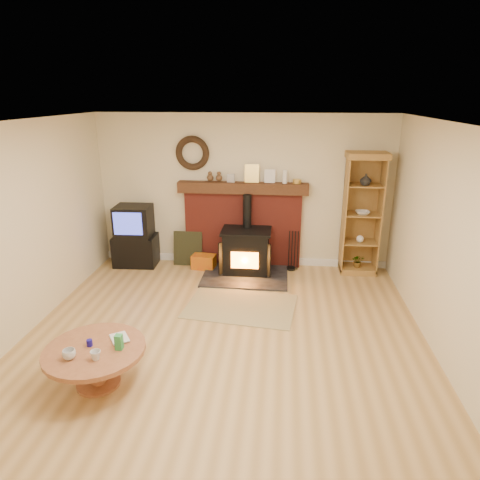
# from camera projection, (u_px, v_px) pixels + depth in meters

# --- Properties ---
(ground) EXTENTS (5.50, 5.50, 0.00)m
(ground) POSITION_uv_depth(u_px,v_px,m) (221.00, 347.00, 5.14)
(ground) COLOR #A87F46
(ground) RESTS_ON ground
(room_shell) EXTENTS (5.02, 5.52, 2.61)m
(room_shell) POSITION_uv_depth(u_px,v_px,m) (219.00, 207.00, 4.67)
(room_shell) COLOR beige
(room_shell) RESTS_ON ground
(chimney_breast) EXTENTS (2.20, 0.22, 1.78)m
(chimney_breast) POSITION_uv_depth(u_px,v_px,m) (243.00, 221.00, 7.39)
(chimney_breast) COLOR maroon
(chimney_breast) RESTS_ON ground
(wood_stove) EXTENTS (1.40, 1.00, 1.32)m
(wood_stove) POSITION_uv_depth(u_px,v_px,m) (246.00, 252.00, 7.15)
(wood_stove) COLOR black
(wood_stove) RESTS_ON ground
(area_rug) EXTENTS (1.64, 1.23, 0.01)m
(area_rug) POSITION_uv_depth(u_px,v_px,m) (241.00, 306.00, 6.12)
(area_rug) COLOR brown
(area_rug) RESTS_ON ground
(tv_unit) EXTENTS (0.75, 0.55, 1.07)m
(tv_unit) POSITION_uv_depth(u_px,v_px,m) (135.00, 237.00, 7.48)
(tv_unit) COLOR black
(tv_unit) RESTS_ON ground
(curio_cabinet) EXTENTS (0.65, 0.47, 2.02)m
(curio_cabinet) POSITION_uv_depth(u_px,v_px,m) (361.00, 214.00, 7.03)
(curio_cabinet) COLOR olive
(curio_cabinet) RESTS_ON ground
(firelog_box) EXTENTS (0.43, 0.30, 0.25)m
(firelog_box) POSITION_uv_depth(u_px,v_px,m) (204.00, 262.00, 7.42)
(firelog_box) COLOR #DAA10B
(firelog_box) RESTS_ON ground
(leaning_painting) EXTENTS (0.51, 0.14, 0.60)m
(leaning_painting) POSITION_uv_depth(u_px,v_px,m) (188.00, 248.00, 7.53)
(leaning_painting) COLOR black
(leaning_painting) RESTS_ON ground
(fire_tools) EXTENTS (0.19, 0.16, 0.70)m
(fire_tools) POSITION_uv_depth(u_px,v_px,m) (292.00, 261.00, 7.36)
(fire_tools) COLOR black
(fire_tools) RESTS_ON ground
(coffee_table) EXTENTS (1.03, 1.03, 0.60)m
(coffee_table) POSITION_uv_depth(u_px,v_px,m) (95.00, 355.00, 4.37)
(coffee_table) COLOR brown
(coffee_table) RESTS_ON ground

